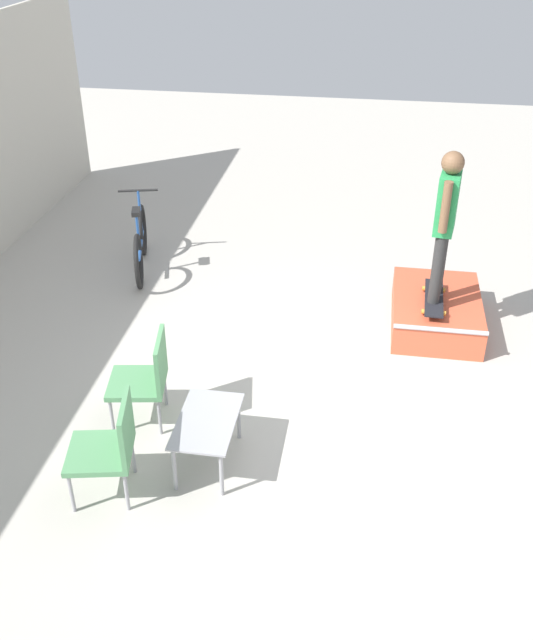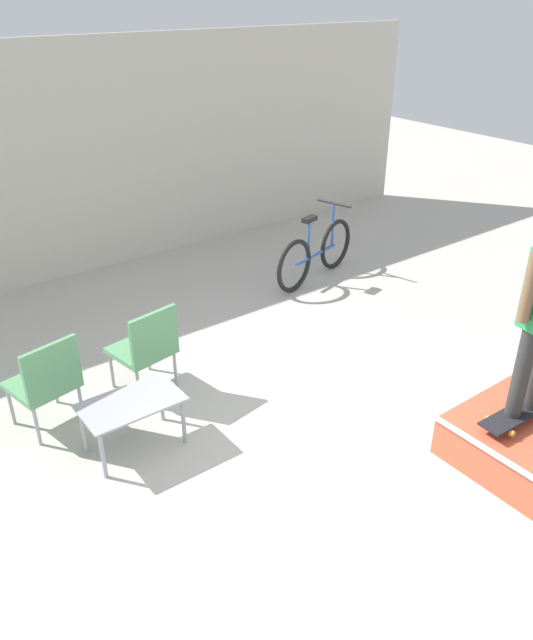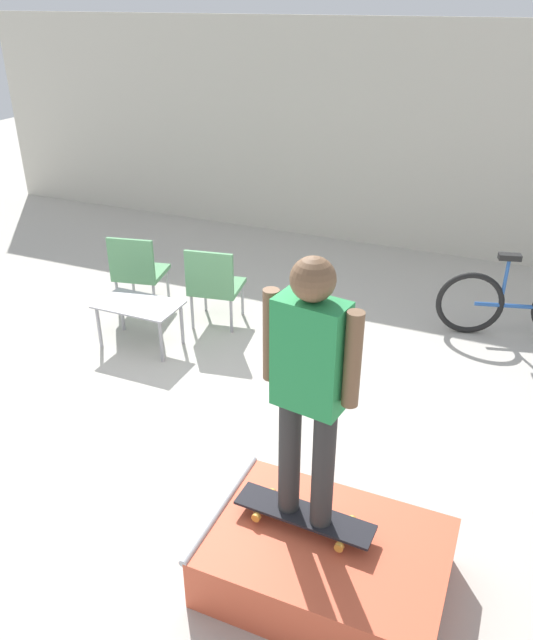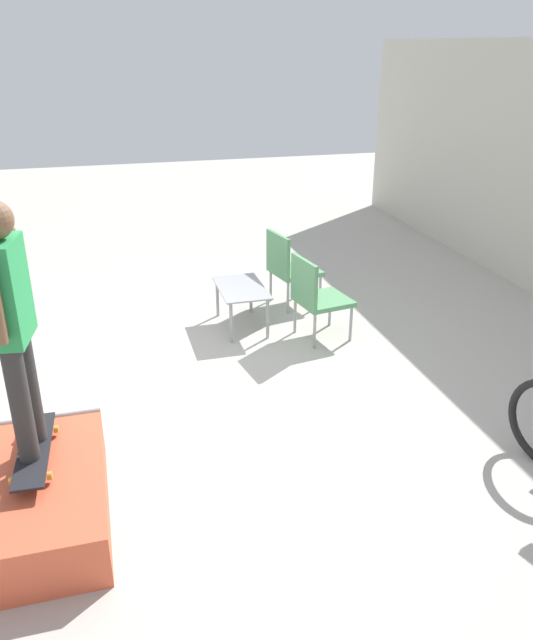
{
  "view_description": "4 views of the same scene",
  "coord_description": "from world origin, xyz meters",
  "views": [
    {
      "loc": [
        -5.65,
        -0.42,
        4.37
      ],
      "look_at": [
        0.26,
        0.53,
        0.73
      ],
      "focal_mm": 40.0,
      "sensor_mm": 36.0,
      "label": 1
    },
    {
      "loc": [
        -2.66,
        -3.22,
        3.54
      ],
      "look_at": [
        0.46,
        0.96,
        0.71
      ],
      "focal_mm": 35.0,
      "sensor_mm": 36.0,
      "label": 2
    },
    {
      "loc": [
        2.38,
        -3.82,
        3.25
      ],
      "look_at": [
        0.5,
        0.54,
        0.75
      ],
      "focal_mm": 35.0,
      "sensor_mm": 36.0,
      "label": 3
    },
    {
      "loc": [
        5.21,
        -0.59,
        2.92
      ],
      "look_at": [
        0.62,
        0.68,
        0.81
      ],
      "focal_mm": 35.0,
      "sensor_mm": 36.0,
      "label": 4
    }
  ],
  "objects": [
    {
      "name": "patio_chair_left",
      "position": [
        -1.5,
        1.53,
        0.51
      ],
      "size": [
        0.61,
        0.61,
        0.91
      ],
      "rotation": [
        0.0,
        0.0,
        3.34
      ],
      "color": "#99999E",
      "rests_on": "ground_plane"
    },
    {
      "name": "person_skater",
      "position": [
        1.49,
        -1.16,
        1.44
      ],
      "size": [
        0.56,
        0.25,
        1.66
      ],
      "rotation": [
        0.0,
        0.0,
        -0.15
      ],
      "color": "#2D2D2D",
      "rests_on": "skateboard_on_ramp"
    },
    {
      "name": "coffee_table",
      "position": [
        -1.03,
        0.84,
        0.41
      ],
      "size": [
        0.84,
        0.5,
        0.48
      ],
      "color": "#9E9EA3",
      "rests_on": "ground_plane"
    },
    {
      "name": "bicycle",
      "position": [
        2.49,
        2.57,
        0.37
      ],
      "size": [
        1.63,
        0.6,
        0.98
      ],
      "rotation": [
        0.0,
        0.0,
        0.26
      ],
      "color": "black",
      "rests_on": "ground_plane"
    },
    {
      "name": "skate_ramp_box",
      "position": [
        1.66,
        -1.22,
        0.18
      ],
      "size": [
        1.44,
        0.99,
        0.39
      ],
      "color": "#DB5638",
      "rests_on": "ground_plane"
    },
    {
      "name": "patio_chair_right",
      "position": [
        -0.53,
        1.53,
        0.51
      ],
      "size": [
        0.6,
        0.6,
        0.91
      ],
      "rotation": [
        0.0,
        0.0,
        3.31
      ],
      "color": "#99999E",
      "rests_on": "ground_plane"
    },
    {
      "name": "ground_plane",
      "position": [
        0.0,
        0.0,
        0.0
      ],
      "size": [
        24.0,
        24.0,
        0.0
      ],
      "primitive_type": "plane",
      "color": "#B7B2A8"
    },
    {
      "name": "house_wall_back",
      "position": [
        0.0,
        4.69,
        1.5
      ],
      "size": [
        12.0,
        0.06,
        3.0
      ],
      "color": "beige",
      "rests_on": "ground_plane"
    },
    {
      "name": "skateboard_on_ramp",
      "position": [
        1.49,
        -1.16,
        0.45
      ],
      "size": [
        0.87,
        0.28,
        0.07
      ],
      "rotation": [
        0.0,
        0.0,
        -0.04
      ],
      "color": "black",
      "rests_on": "skate_ramp_box"
    }
  ]
}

